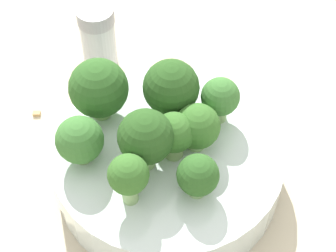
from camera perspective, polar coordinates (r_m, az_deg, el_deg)
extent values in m
plane|color=beige|center=(0.56, 0.00, -5.21)|extent=(3.00, 3.00, 0.00)
cylinder|color=silver|center=(0.54, 0.00, -3.82)|extent=(0.22, 0.22, 0.05)
cylinder|color=#7A9E5B|center=(0.54, 0.31, 2.13)|extent=(0.02, 0.02, 0.03)
sphere|color=#28511E|center=(0.52, 0.32, 3.95)|extent=(0.05, 0.05, 0.05)
cylinder|color=#84AD66|center=(0.50, -1.97, -3.04)|extent=(0.02, 0.02, 0.03)
sphere|color=#28511E|center=(0.48, -2.05, -1.31)|extent=(0.05, 0.05, 0.05)
cylinder|color=#8EB770|center=(0.52, 2.90, -1.26)|extent=(0.02, 0.02, 0.02)
sphere|color=#386B28|center=(0.51, 2.98, -0.02)|extent=(0.04, 0.04, 0.04)
cylinder|color=#84AD66|center=(0.54, 5.19, 1.66)|extent=(0.02, 0.02, 0.02)
sphere|color=#3D7533|center=(0.53, 5.34, 2.99)|extent=(0.04, 0.04, 0.04)
cylinder|color=#7A9E5B|center=(0.51, 0.71, -1.90)|extent=(0.03, 0.03, 0.03)
sphere|color=#386B28|center=(0.50, 0.73, -0.57)|extent=(0.04, 0.04, 0.04)
cylinder|color=#7A9E5B|center=(0.52, -8.73, -2.61)|extent=(0.02, 0.02, 0.02)
sphere|color=#3D7533|center=(0.50, -8.97, -1.39)|extent=(0.04, 0.04, 0.04)
cylinder|color=#8EB770|center=(0.49, 2.98, -6.05)|extent=(0.02, 0.02, 0.02)
sphere|color=#2D5B23|center=(0.48, 3.06, -4.99)|extent=(0.04, 0.04, 0.04)
cylinder|color=#84AD66|center=(0.54, -6.84, 2.18)|extent=(0.02, 0.02, 0.03)
sphere|color=#2D5B23|center=(0.53, -7.07, 3.84)|extent=(0.06, 0.06, 0.06)
cylinder|color=#8EB770|center=(0.48, -3.91, -6.41)|extent=(0.02, 0.02, 0.03)
sphere|color=#386B28|center=(0.46, -4.05, -4.93)|extent=(0.04, 0.04, 0.04)
cylinder|color=#B2B7BC|center=(0.65, -7.03, 8.34)|extent=(0.04, 0.04, 0.06)
cylinder|color=gray|center=(0.62, -7.39, 11.04)|extent=(0.04, 0.04, 0.02)
cube|color=tan|center=(0.63, -13.23, 1.35)|extent=(0.01, 0.01, 0.01)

